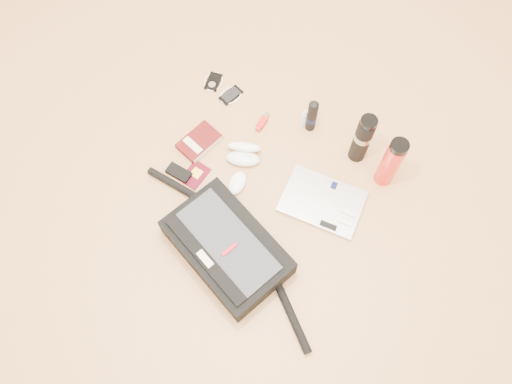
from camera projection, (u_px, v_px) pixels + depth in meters
ground at (246, 207)px, 2.12m from camera, size 4.00×4.00×0.00m
messenger_bag at (226, 247)px, 1.98m from camera, size 0.95×0.48×0.14m
laptop at (323, 202)px, 2.11m from camera, size 0.35×0.25×0.03m
book at (199, 142)px, 2.23m from camera, size 0.17×0.21×0.03m
passport at (195, 175)px, 2.18m from camera, size 0.10×0.13×0.01m
mouse at (237, 183)px, 2.14m from camera, size 0.08×0.12×0.04m
sunglasses_case at (244, 153)px, 2.19m from camera, size 0.18×0.17×0.09m
ipod at (213, 82)px, 2.37m from camera, size 0.10×0.11×0.01m
phone at (231, 95)px, 2.34m from camera, size 0.11×0.12×0.01m
inhaler at (263, 122)px, 2.27m from camera, size 0.03×0.10×0.03m
spray_bottle at (305, 118)px, 2.24m from camera, size 0.04×0.04×0.11m
aerosol_can at (312, 116)px, 2.19m from camera, size 0.05×0.05×0.19m
thermos_black at (362, 139)px, 2.09m from camera, size 0.08×0.08×0.29m
thermos_red at (391, 163)px, 2.04m from camera, size 0.08×0.08×0.30m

